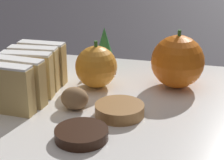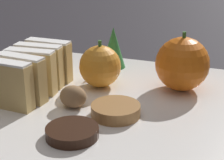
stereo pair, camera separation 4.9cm
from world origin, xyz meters
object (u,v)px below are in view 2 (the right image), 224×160
chocolate_cookie (72,132)px  orange_far (182,64)px  orange_near (100,66)px  walnut (73,97)px

chocolate_cookie → orange_far: bearing=64.2°
orange_near → chocolate_cookie: size_ratio=1.17×
orange_near → walnut: (-0.01, -0.08, -0.02)m
orange_far → chocolate_cookie: size_ratio=1.43×
orange_far → walnut: orange_far is taller
walnut → chocolate_cookie: (0.03, -0.07, -0.01)m
orange_far → chocolate_cookie: 0.20m
orange_near → chocolate_cookie: (0.03, -0.15, -0.02)m
orange_far → walnut: bearing=-137.6°
orange_far → walnut: (-0.12, -0.11, -0.02)m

